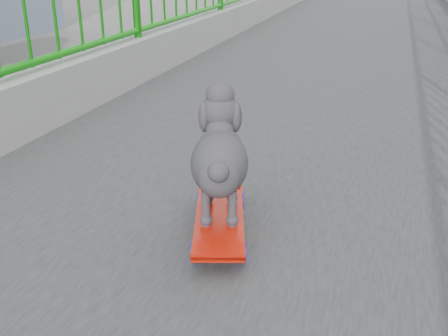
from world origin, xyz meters
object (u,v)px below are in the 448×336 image
object	(u,v)px
car_5	(183,171)
car_2	(46,144)
skateboard	(220,218)
poodle	(220,155)
car_6	(55,197)

from	to	relation	value
car_5	car_2	bearing A→B (deg)	169.55
skateboard	car_2	distance (m)	20.66
poodle	skateboard	bearing A→B (deg)	-90.00
skateboard	poodle	bearing A→B (deg)	90.00
car_2	car_6	world-z (taller)	car_6
skateboard	car_5	bearing A→B (deg)	95.82
car_5	skateboard	bearing A→B (deg)	-67.38
car_6	car_2	bearing A→B (deg)	127.52
car_2	car_6	xyz separation A→B (m)	(3.20, -4.17, 0.02)
poodle	car_2	bearing A→B (deg)	111.96
skateboard	car_6	distance (m)	15.74
skateboard	car_2	size ratio (longest dim) A/B	0.12
skateboard	car_5	distance (m)	16.56
skateboard	poodle	distance (m)	0.22
poodle	car_5	distance (m)	16.63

